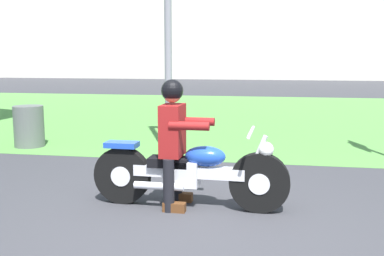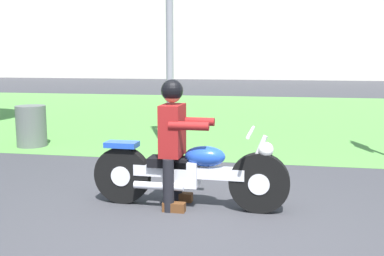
% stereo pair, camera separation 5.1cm
% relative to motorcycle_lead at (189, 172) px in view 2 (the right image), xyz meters
% --- Properties ---
extents(ground, '(120.00, 120.00, 0.00)m').
position_rel_motorcycle_lead_xyz_m(ground, '(0.17, -0.95, -0.39)').
color(ground, '#38383D').
extents(grass_verge, '(60.00, 12.00, 0.01)m').
position_rel_motorcycle_lead_xyz_m(grass_verge, '(0.17, 8.21, -0.39)').
color(grass_verge, '#549342').
rests_on(grass_verge, ground).
extents(motorcycle_lead, '(2.17, 0.66, 0.88)m').
position_rel_motorcycle_lead_xyz_m(motorcycle_lead, '(0.00, 0.00, 0.00)').
color(motorcycle_lead, black).
rests_on(motorcycle_lead, ground).
extents(rider_lead, '(0.56, 0.48, 1.40)m').
position_rel_motorcycle_lead_xyz_m(rider_lead, '(-0.17, 0.01, 0.43)').
color(rider_lead, black).
rests_on(rider_lead, ground).
extents(trash_can, '(0.54, 0.54, 0.75)m').
position_rel_motorcycle_lead_xyz_m(trash_can, '(-3.50, 2.86, -0.01)').
color(trash_can, '#595E5B').
rests_on(trash_can, ground).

